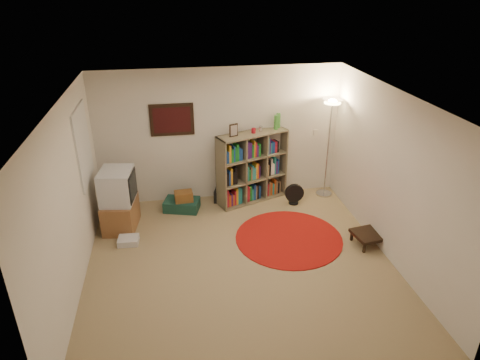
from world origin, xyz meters
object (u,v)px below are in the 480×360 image
object	(u,v)px
floor_lamp	(331,117)
side_table	(368,235)
floor_fan	(294,194)
tv_stand	(119,201)
bookshelf	(251,168)
suitcase	(182,205)

from	to	relation	value
floor_lamp	side_table	world-z (taller)	floor_lamp
floor_fan	side_table	distance (m)	1.71
floor_fan	tv_stand	distance (m)	3.17
bookshelf	suitcase	xyz separation A→B (m)	(-1.33, -0.19, -0.55)
floor_fan	side_table	bearing A→B (deg)	-61.11
floor_lamp	tv_stand	size ratio (longest dim) A/B	1.81
bookshelf	suitcase	size ratio (longest dim) A/B	2.29
bookshelf	floor_lamp	world-z (taller)	floor_lamp
tv_stand	side_table	size ratio (longest dim) A/B	2.05
floor_lamp	floor_fan	bearing A→B (deg)	-158.18
tv_stand	bookshelf	bearing A→B (deg)	22.84
bookshelf	side_table	size ratio (longest dim) A/B	3.13
suitcase	floor_lamp	bearing A→B (deg)	19.05
tv_stand	suitcase	size ratio (longest dim) A/B	1.50
floor_lamp	suitcase	world-z (taller)	floor_lamp
bookshelf	floor_lamp	size ratio (longest dim) A/B	0.84
floor_lamp	tv_stand	bearing A→B (deg)	-171.30
bookshelf	floor_lamp	distance (m)	1.74
bookshelf	suitcase	distance (m)	1.45
bookshelf	suitcase	bearing A→B (deg)	167.20
bookshelf	side_table	world-z (taller)	bookshelf
floor_fan	tv_stand	world-z (taller)	tv_stand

